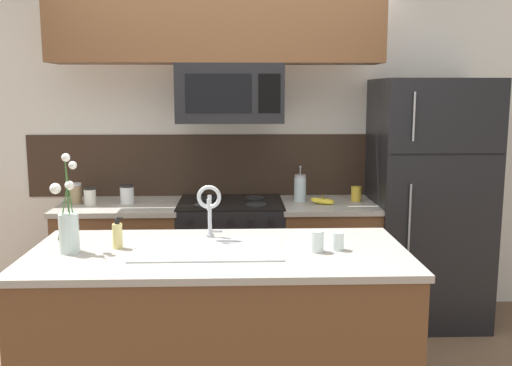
{
  "coord_description": "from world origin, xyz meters",
  "views": [
    {
      "loc": [
        0.04,
        -3.2,
        1.71
      ],
      "look_at": [
        0.16,
        0.27,
        1.16
      ],
      "focal_mm": 40.0,
      "sensor_mm": 36.0,
      "label": 1
    }
  ],
  "objects_px": {
    "sink_faucet": "(209,204)",
    "coffee_tin": "(356,194)",
    "refrigerator": "(427,202)",
    "french_press": "(300,188)",
    "microwave": "(230,93)",
    "banana_bunch": "(323,201)",
    "storage_jar_short": "(127,194)",
    "storage_jar_tall": "(76,193)",
    "dish_soap_bottle": "(117,235)",
    "drinking_glass": "(317,241)",
    "spare_glass": "(338,241)",
    "stove_range": "(231,262)",
    "storage_jar_medium": "(90,196)",
    "flower_vase": "(68,227)"
  },
  "relations": [
    {
      "from": "storage_jar_short",
      "to": "flower_vase",
      "type": "xyz_separation_m",
      "value": [
        -0.05,
        -1.29,
        0.06
      ]
    },
    {
      "from": "storage_jar_short",
      "to": "refrigerator",
      "type": "bearing_deg",
      "value": -0.09
    },
    {
      "from": "stove_range",
      "to": "coffee_tin",
      "type": "bearing_deg",
      "value": 3.07
    },
    {
      "from": "french_press",
      "to": "storage_jar_tall",
      "type": "bearing_deg",
      "value": -178.99
    },
    {
      "from": "dish_soap_bottle",
      "to": "storage_jar_short",
      "type": "bearing_deg",
      "value": 98.39
    },
    {
      "from": "storage_jar_short",
      "to": "banana_bunch",
      "type": "xyz_separation_m",
      "value": [
        1.43,
        -0.08,
        -0.04
      ]
    },
    {
      "from": "storage_jar_short",
      "to": "sink_faucet",
      "type": "height_order",
      "value": "sink_faucet"
    },
    {
      "from": "microwave",
      "to": "dish_soap_bottle",
      "type": "relative_size",
      "value": 4.51
    },
    {
      "from": "storage_jar_medium",
      "to": "dish_soap_bottle",
      "type": "relative_size",
      "value": 0.76
    },
    {
      "from": "refrigerator",
      "to": "storage_jar_medium",
      "type": "relative_size",
      "value": 14.36
    },
    {
      "from": "coffee_tin",
      "to": "sink_faucet",
      "type": "relative_size",
      "value": 0.36
    },
    {
      "from": "spare_glass",
      "to": "french_press",
      "type": "bearing_deg",
      "value": 92.11
    },
    {
      "from": "refrigerator",
      "to": "storage_jar_tall",
      "type": "bearing_deg",
      "value": 179.76
    },
    {
      "from": "refrigerator",
      "to": "french_press",
      "type": "height_order",
      "value": "refrigerator"
    },
    {
      "from": "refrigerator",
      "to": "dish_soap_bottle",
      "type": "distance_m",
      "value": 2.37
    },
    {
      "from": "storage_jar_medium",
      "to": "storage_jar_short",
      "type": "xyz_separation_m",
      "value": [
        0.26,
        0.05,
        0.0
      ]
    },
    {
      "from": "drinking_glass",
      "to": "banana_bunch",
      "type": "bearing_deg",
      "value": 79.95
    },
    {
      "from": "stove_range",
      "to": "refrigerator",
      "type": "relative_size",
      "value": 0.51
    },
    {
      "from": "spare_glass",
      "to": "drinking_glass",
      "type": "bearing_deg",
      "value": -165.45
    },
    {
      "from": "refrigerator",
      "to": "banana_bunch",
      "type": "bearing_deg",
      "value": -174.23
    },
    {
      "from": "french_press",
      "to": "flower_vase",
      "type": "bearing_deg",
      "value": -134.89
    },
    {
      "from": "refrigerator",
      "to": "banana_bunch",
      "type": "xyz_separation_m",
      "value": [
        -0.79,
        -0.08,
        0.03
      ]
    },
    {
      "from": "spare_glass",
      "to": "storage_jar_short",
      "type": "bearing_deg",
      "value": 135.63
    },
    {
      "from": "refrigerator",
      "to": "french_press",
      "type": "relative_size",
      "value": 6.77
    },
    {
      "from": "drinking_glass",
      "to": "flower_vase",
      "type": "bearing_deg",
      "value": 178.53
    },
    {
      "from": "spare_glass",
      "to": "dish_soap_bottle",
      "type": "bearing_deg",
      "value": 176.37
    },
    {
      "from": "drinking_glass",
      "to": "flower_vase",
      "type": "xyz_separation_m",
      "value": [
        -1.26,
        0.03,
        0.08
      ]
    },
    {
      "from": "stove_range",
      "to": "spare_glass",
      "type": "relative_size",
      "value": 10.03
    },
    {
      "from": "stove_range",
      "to": "microwave",
      "type": "height_order",
      "value": "microwave"
    },
    {
      "from": "storage_jar_short",
      "to": "dish_soap_bottle",
      "type": "bearing_deg",
      "value": -81.61
    },
    {
      "from": "banana_bunch",
      "to": "sink_faucet",
      "type": "distance_m",
      "value": 1.26
    },
    {
      "from": "storage_jar_short",
      "to": "banana_bunch",
      "type": "height_order",
      "value": "storage_jar_short"
    },
    {
      "from": "french_press",
      "to": "microwave",
      "type": "bearing_deg",
      "value": -171.06
    },
    {
      "from": "drinking_glass",
      "to": "flower_vase",
      "type": "height_order",
      "value": "flower_vase"
    },
    {
      "from": "microwave",
      "to": "drinking_glass",
      "type": "relative_size",
      "value": 6.78
    },
    {
      "from": "sink_faucet",
      "to": "microwave",
      "type": "bearing_deg",
      "value": 84.03
    },
    {
      "from": "refrigerator",
      "to": "storage_jar_medium",
      "type": "xyz_separation_m",
      "value": [
        -2.47,
        -0.05,
        0.07
      ]
    },
    {
      "from": "spare_glass",
      "to": "storage_jar_medium",
      "type": "bearing_deg",
      "value": 141.77
    },
    {
      "from": "microwave",
      "to": "banana_bunch",
      "type": "bearing_deg",
      "value": -3.33
    },
    {
      "from": "coffee_tin",
      "to": "flower_vase",
      "type": "xyz_separation_m",
      "value": [
        -1.74,
        -1.32,
        0.08
      ]
    },
    {
      "from": "microwave",
      "to": "dish_soap_bottle",
      "type": "height_order",
      "value": "microwave"
    },
    {
      "from": "microwave",
      "to": "coffee_tin",
      "type": "height_order",
      "value": "microwave"
    },
    {
      "from": "storage_jar_medium",
      "to": "banana_bunch",
      "type": "distance_m",
      "value": 1.68
    },
    {
      "from": "storage_jar_tall",
      "to": "sink_faucet",
      "type": "distance_m",
      "value": 1.48
    },
    {
      "from": "coffee_tin",
      "to": "dish_soap_bottle",
      "type": "relative_size",
      "value": 0.67
    },
    {
      "from": "storage_jar_medium",
      "to": "storage_jar_short",
      "type": "relative_size",
      "value": 0.93
    },
    {
      "from": "dish_soap_bottle",
      "to": "drinking_glass",
      "type": "height_order",
      "value": "dish_soap_bottle"
    },
    {
      "from": "sink_faucet",
      "to": "coffee_tin",
      "type": "bearing_deg",
      "value": 46.12
    },
    {
      "from": "coffee_tin",
      "to": "spare_glass",
      "type": "relative_size",
      "value": 1.19
    },
    {
      "from": "storage_jar_tall",
      "to": "flower_vase",
      "type": "distance_m",
      "value": 1.34
    }
  ]
}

